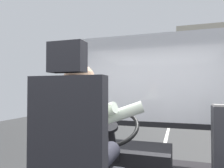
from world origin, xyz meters
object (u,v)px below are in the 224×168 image
(bus_driver, at_px, (83,134))
(steering_console, at_px, (122,161))
(fare_box, at_px, (223,146))
(driver_seat, at_px, (75,166))

(bus_driver, height_order, steering_console, bus_driver)
(fare_box, bearing_deg, bus_driver, -131.47)
(driver_seat, distance_m, steering_console, 1.21)
(steering_console, distance_m, fare_box, 1.12)
(driver_seat, xyz_separation_m, bus_driver, (-0.00, 0.12, 0.18))
(driver_seat, xyz_separation_m, fare_box, (1.08, 1.34, -0.13))
(driver_seat, height_order, fare_box, driver_seat)
(driver_seat, relative_size, bus_driver, 1.72)
(bus_driver, distance_m, steering_console, 1.16)
(driver_seat, distance_m, bus_driver, 0.21)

